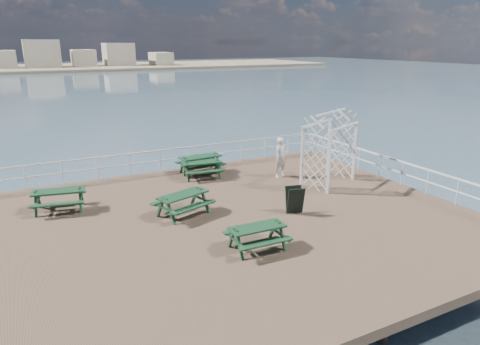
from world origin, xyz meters
name	(u,v)px	position (x,y,z in m)	size (l,w,h in m)	color
ground	(219,225)	(0.00, 0.00, -0.15)	(18.00, 14.00, 0.30)	brown
sea_backdrop	(80,64)	(12.54, 134.07, -0.51)	(300.00, 300.00, 9.20)	#3F5C6A
railing	(190,179)	(-0.07, 2.57, 0.87)	(17.77, 13.76, 1.10)	silver
picnic_table_a	(59,196)	(-4.86, 3.71, 0.57)	(2.10, 1.82, 0.90)	#14391C
picnic_table_b	(202,166)	(1.44, 5.04, 0.56)	(1.98, 1.69, 0.87)	#14391C
picnic_table_c	(200,161)	(1.65, 5.75, 0.61)	(2.07, 1.71, 0.96)	#14391C
picnic_table_d	(183,200)	(-0.88, 1.18, 0.58)	(2.25, 2.01, 0.91)	#14391C
picnic_table_e	(257,233)	(0.19, -2.41, 0.54)	(1.76, 1.44, 0.84)	#14391C
trellis_arbor	(329,152)	(6.12, 1.71, 1.44)	(2.94, 2.30, 3.23)	silver
sandwich_board	(295,200)	(2.82, -0.55, 0.50)	(0.71, 0.59, 1.03)	black
person	(281,157)	(4.77, 3.51, 0.93)	(0.68, 0.44, 1.85)	silver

